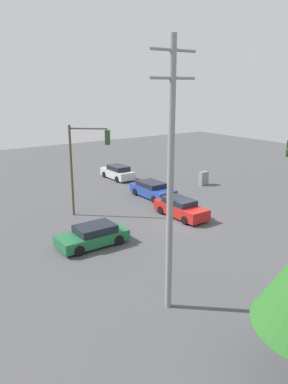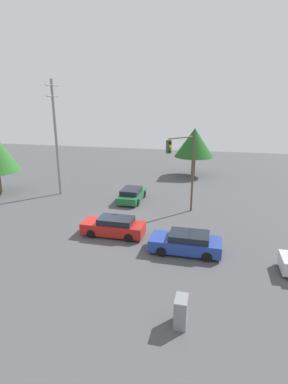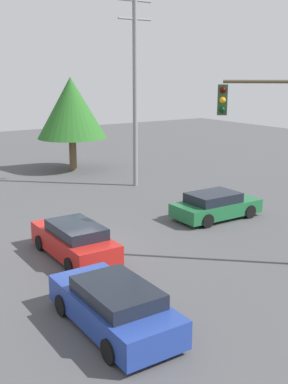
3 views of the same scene
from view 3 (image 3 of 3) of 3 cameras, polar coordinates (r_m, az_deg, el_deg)
ground_plane at (r=19.72m, az=-7.71°, el=-6.68°), size 80.00×80.00×0.00m
sedan_red at (r=18.66m, az=-8.23°, el=-5.71°), size 1.87×4.54×1.39m
sedan_blue at (r=13.68m, az=-3.56°, el=-13.32°), size 2.04×4.58×1.36m
sedan_green at (r=23.57m, az=8.47°, el=-1.60°), size 4.35×2.05×1.29m
traffic_signal_cross at (r=17.54m, az=14.73°, el=5.97°), size 2.43×2.13×6.87m
utility_pole_tall at (r=29.33m, az=-1.07°, el=12.35°), size 2.20×0.28×11.47m
tree_left at (r=34.64m, az=-8.62°, el=9.82°), size 4.88×4.88×6.58m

